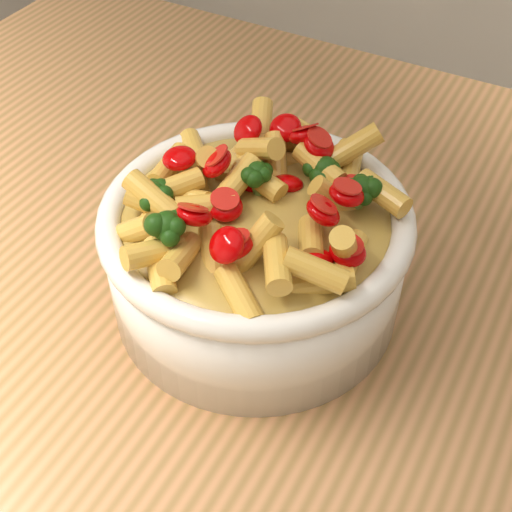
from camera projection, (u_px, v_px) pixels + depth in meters
The scene contains 3 objects.
table at pixel (348, 404), 0.61m from camera, with size 1.20×0.80×0.90m.
serving_bowl at pixel (256, 255), 0.53m from camera, with size 0.23×0.23×0.10m.
pasta_salad at pixel (256, 192), 0.49m from camera, with size 0.18×0.18×0.04m.
Camera 1 is at (0.10, -0.35, 1.32)m, focal length 50.00 mm.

